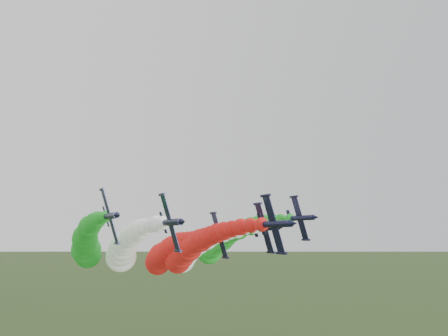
{
  "coord_description": "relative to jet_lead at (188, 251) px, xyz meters",
  "views": [
    {
      "loc": [
        -31.3,
        -72.96,
        41.76
      ],
      "look_at": [
        7.86,
        1.24,
        54.3
      ],
      "focal_mm": 35.0,
      "sensor_mm": 36.0,
      "label": 1
    }
  ],
  "objects": [
    {
      "name": "jet_outer_right",
      "position": [
        18.91,
        17.77,
        1.71
      ],
      "size": [
        15.02,
        74.21,
        19.16
      ],
      "rotation": [
        0.0,
        1.26,
        0.0
      ],
      "color": "black",
      "rests_on": "ground"
    },
    {
      "name": "jet_lead",
      "position": [
        0.0,
        0.0,
        0.0
      ],
      "size": [
        14.27,
        73.46,
        18.41
      ],
      "rotation": [
        0.0,
        1.26,
        0.0
      ],
      "color": "black",
      "rests_on": "ground"
    },
    {
      "name": "jet_inner_right",
      "position": [
        6.19,
        12.61,
        -0.51
      ],
      "size": [
        14.86,
        74.05,
        19.0
      ],
      "rotation": [
        0.0,
        1.26,
        0.0
      ],
      "color": "black",
      "rests_on": "ground"
    },
    {
      "name": "jet_outer_left",
      "position": [
        -23.01,
        17.26,
        1.46
      ],
      "size": [
        14.5,
        73.69,
        18.64
      ],
      "rotation": [
        0.0,
        1.26,
        0.0
      ],
      "color": "black",
      "rests_on": "ground"
    },
    {
      "name": "jet_trail",
      "position": [
        2.1,
        24.37,
        -2.11
      ],
      "size": [
        14.79,
        73.98,
        18.93
      ],
      "rotation": [
        0.0,
        1.26,
        0.0
      ],
      "color": "black",
      "rests_on": "ground"
    },
    {
      "name": "jet_inner_left",
      "position": [
        -14.67,
        9.4,
        0.28
      ],
      "size": [
        14.18,
        73.37,
        18.32
      ],
      "rotation": [
        0.0,
        1.26,
        0.0
      ],
      "color": "black",
      "rests_on": "ground"
    }
  ]
}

